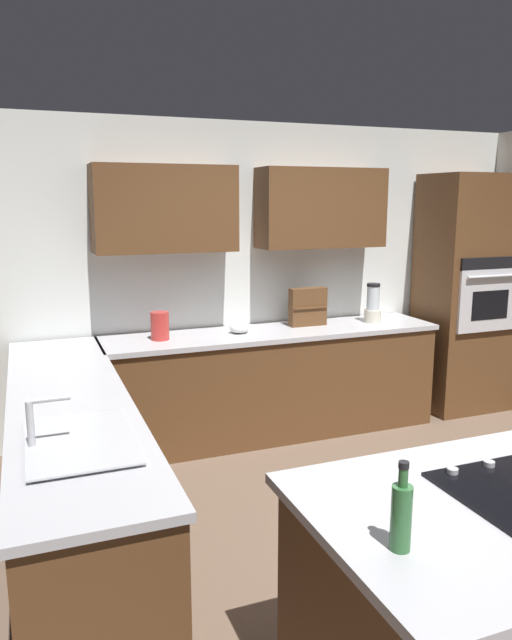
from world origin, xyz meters
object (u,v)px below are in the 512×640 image
mixing_bowl (239,328)px  oil_bottle (401,515)px  sink_unit (78,440)px  kettle (160,326)px  wall_oven (466,294)px  spice_rack (308,307)px  blender (373,306)px

mixing_bowl → oil_bottle: size_ratio=0.56×
sink_unit → kettle: sink_unit is taller
mixing_bowl → sink_unit: bearing=52.7°
sink_unit → mixing_bowl: size_ratio=4.30×
wall_oven → spice_rack: wall_oven is taller
wall_oven → sink_unit: wall_oven is taller
kettle → mixing_bowl: bearing=180.0°
wall_oven → kettle: wall_oven is taller
oil_bottle → wall_oven: bearing=-132.5°
blender → mixing_bowl: bearing=0.0°
oil_bottle → kettle: bearing=-88.6°
sink_unit → blender: (-2.68, -1.88, 0.13)m
blender → spice_rack: blender is taller
mixing_bowl → blender: bearing=180.0°
blender → spice_rack: (0.60, -0.07, 0.01)m
wall_oven → kettle: (2.90, -0.01, -0.09)m
wall_oven → blender: bearing=-0.5°
wall_oven → mixing_bowl: size_ratio=13.48×
oil_bottle → blender: bearing=-120.5°
wall_oven → oil_bottle: 4.18m
mixing_bowl → kettle: bearing=0.0°
spice_rack → oil_bottle: (1.22, 3.16, -0.05)m
wall_oven → mixing_bowl: bearing=-0.2°
blender → oil_bottle: 3.59m
mixing_bowl → oil_bottle: bearing=79.5°
wall_oven → mixing_bowl: 2.26m
spice_rack → oil_bottle: 3.39m
mixing_bowl → kettle: kettle is taller
blender → oil_bottle: bearing=59.5°
sink_unit → kettle: 2.03m
blender → oil_bottle: (1.82, 3.09, -0.03)m
sink_unit → mixing_bowl: (-1.43, -1.88, 0.03)m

